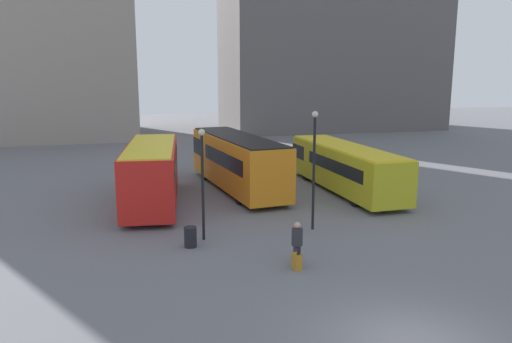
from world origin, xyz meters
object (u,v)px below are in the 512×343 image
object	(u,v)px
bus_0	(152,172)
suitcase	(297,261)
bus_1	(237,160)
bus_2	(344,166)
lamp_post_1	(202,174)
lamp_post_0	(314,161)
traveler	(297,239)
trash_bin	(190,237)

from	to	relation	value
bus_0	suitcase	bearing A→B (deg)	-150.71
bus_0	bus_1	bearing A→B (deg)	-58.51
bus_2	lamp_post_1	world-z (taller)	lamp_post_1
bus_1	lamp_post_0	world-z (taller)	lamp_post_0
lamp_post_0	lamp_post_1	xyz separation A→B (m)	(-5.06, -0.16, -0.33)
traveler	lamp_post_0	distance (m)	4.91
traveler	lamp_post_1	distance (m)	5.08
bus_2	traveler	xyz separation A→B (m)	(-6.80, -10.69, -0.55)
bus_0	lamp_post_1	world-z (taller)	lamp_post_1
bus_2	trash_bin	world-z (taller)	bus_2
traveler	suitcase	world-z (taller)	traveler
traveler	trash_bin	distance (m)	4.66
bus_1	traveler	bearing A→B (deg)	170.92
bus_2	lamp_post_1	xyz separation A→B (m)	(-9.74, -7.02, 1.36)
bus_0	suitcase	distance (m)	11.82
bus_2	traveler	size ratio (longest dim) A/B	7.03
bus_1	bus_2	bearing A→B (deg)	-114.97
bus_0	trash_bin	distance (m)	7.64
bus_0	traveler	xyz separation A→B (m)	(4.69, -10.34, -0.82)
traveler	bus_1	bearing A→B (deg)	-11.67
bus_1	lamp_post_0	xyz separation A→B (m)	(1.55, -8.94, 1.40)
lamp_post_0	bus_0	bearing A→B (deg)	136.26
bus_1	trash_bin	xyz separation A→B (m)	(-4.18, -9.88, -1.37)
bus_2	lamp_post_1	bearing A→B (deg)	124.46
suitcase	traveler	bearing A→B (deg)	-28.94
bus_1	traveler	size ratio (longest dim) A/B	7.05
bus_2	trash_bin	distance (m)	13.05
trash_bin	bus_1	bearing A→B (deg)	67.07
bus_1	bus_2	size ratio (longest dim) A/B	1.00
trash_bin	suitcase	bearing A→B (deg)	-44.50
bus_0	bus_2	world-z (taller)	bus_0
bus_1	traveler	xyz separation A→B (m)	(-0.57, -12.77, -0.83)
bus_1	lamp_post_0	size ratio (longest dim) A/B	2.12
traveler	bus_0	bearing A→B (deg)	15.26
bus_0	bus_1	size ratio (longest dim) A/B	0.86
bus_0	suitcase	world-z (taller)	bus_0
lamp_post_1	bus_0	bearing A→B (deg)	104.68
lamp_post_1	trash_bin	size ratio (longest dim) A/B	5.62
bus_2	suitcase	bearing A→B (deg)	146.72
traveler	lamp_post_1	world-z (taller)	lamp_post_1
suitcase	lamp_post_0	size ratio (longest dim) A/B	0.16
traveler	suitcase	distance (m)	0.84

